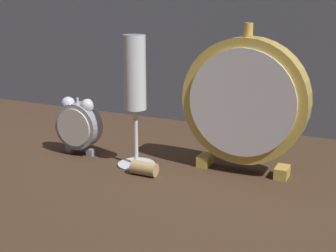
# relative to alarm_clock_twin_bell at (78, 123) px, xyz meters

# --- Properties ---
(ground_plane) EXTENTS (4.00, 4.00, 0.00)m
(ground_plane) POSITION_rel_alarm_clock_twin_bell_xyz_m (0.15, -0.03, -0.06)
(ground_plane) COLOR #422D1E
(alarm_clock_twin_bell) EXTENTS (0.08, 0.03, 0.10)m
(alarm_clock_twin_bell) POSITION_rel_alarm_clock_twin_bell_xyz_m (0.00, 0.00, 0.00)
(alarm_clock_twin_bell) COLOR gray
(alarm_clock_twin_bell) RESTS_ON ground_plane
(mantel_clock_silver) EXTENTS (0.20, 0.04, 0.24)m
(mantel_clock_silver) POSITION_rel_alarm_clock_twin_bell_xyz_m (0.29, 0.04, 0.06)
(mantel_clock_silver) COLOR gold
(mantel_clock_silver) RESTS_ON ground_plane
(champagne_flute) EXTENTS (0.06, 0.06, 0.22)m
(champagne_flute) POSITION_rel_alarm_clock_twin_bell_xyz_m (0.12, -0.01, 0.08)
(champagne_flute) COLOR silver
(champagne_flute) RESTS_ON ground_plane
(wine_cork) EXTENTS (0.04, 0.02, 0.02)m
(wine_cork) POSITION_rel_alarm_clock_twin_bell_xyz_m (0.15, -0.04, -0.05)
(wine_cork) COLOR tan
(wine_cork) RESTS_ON ground_plane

